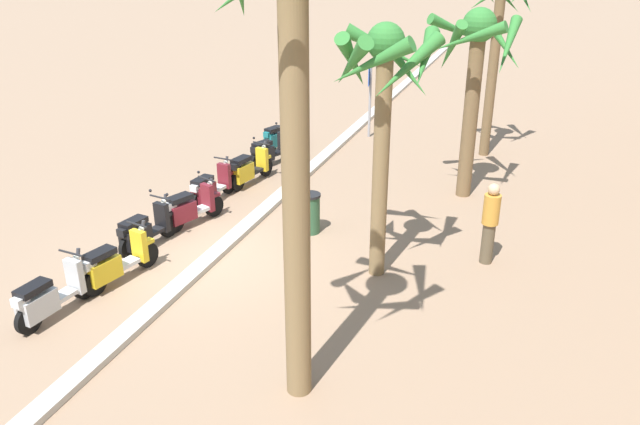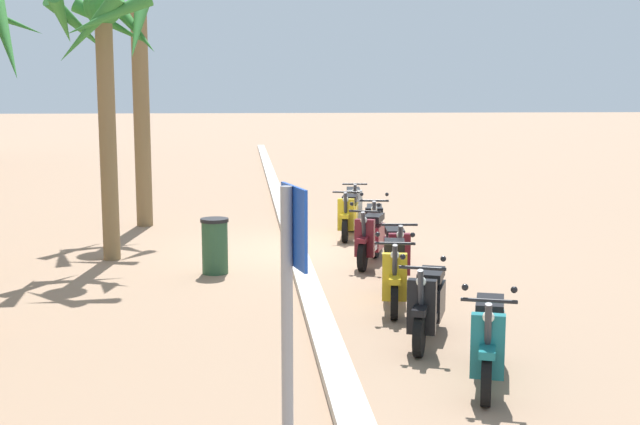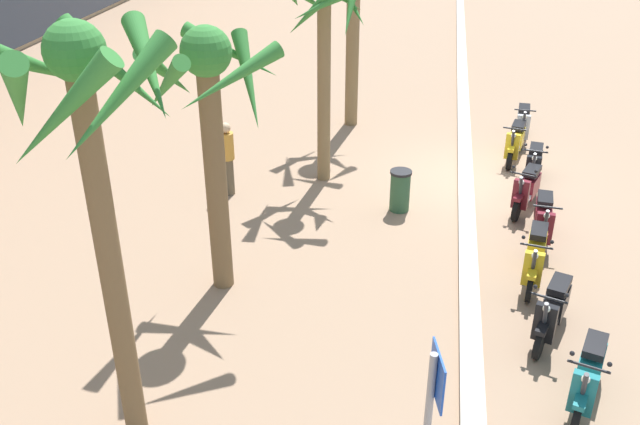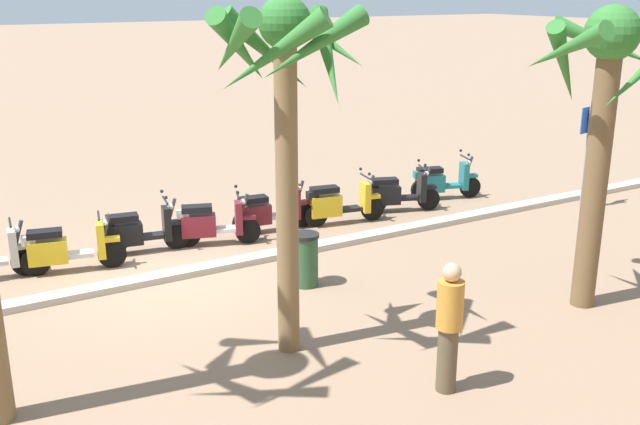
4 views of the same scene
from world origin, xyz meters
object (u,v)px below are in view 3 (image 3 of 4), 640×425
at_px(palm_tree_by_mall_entrance, 210,103).
at_px(pedestrian_strolling_near_curb, 227,157).
at_px(scooter_yellow_mid_centre, 535,255).
at_px(scooter_yellow_gap_after_mid, 515,141).
at_px(scooter_black_tail_end, 553,309).
at_px(palm_tree_near_sign, 324,22).
at_px(scooter_maroon_mid_rear, 527,189).
at_px(litter_bin, 400,190).
at_px(scooter_silver_far_back, 523,123).
at_px(scooter_teal_mid_front, 588,374).
at_px(crossing_sign, 430,417).
at_px(palm_tree_mid_walkway, 92,141).
at_px(scooter_black_second_in_line, 534,165).
at_px(scooter_maroon_last_in_row, 543,218).

height_order(palm_tree_by_mall_entrance, pedestrian_strolling_near_curb, palm_tree_by_mall_entrance).
bearing_deg(scooter_yellow_mid_centre, scooter_yellow_gap_after_mid, -0.71).
bearing_deg(scooter_black_tail_end, palm_tree_near_sign, 41.49).
distance_m(scooter_maroon_mid_rear, litter_bin, 2.85).
bearing_deg(scooter_silver_far_back, scooter_yellow_gap_after_mid, 168.03).
bearing_deg(scooter_maroon_mid_rear, scooter_black_tail_end, -179.85).
bearing_deg(scooter_teal_mid_front, crossing_sign, 136.14).
height_order(scooter_maroon_mid_rear, crossing_sign, crossing_sign).
bearing_deg(crossing_sign, litter_bin, 5.99).
bearing_deg(scooter_yellow_mid_centre, scooter_black_tail_end, -175.90).
xyz_separation_m(scooter_teal_mid_front, palm_tree_near_sign, (6.91, 5.05, 3.33)).
bearing_deg(scooter_teal_mid_front, scooter_yellow_mid_centre, 7.66).
bearing_deg(palm_tree_by_mall_entrance, scooter_teal_mid_front, -108.17).
relative_size(scooter_teal_mid_front, palm_tree_mid_walkway, 0.31).
bearing_deg(palm_tree_near_sign, palm_tree_by_mall_entrance, 167.84).
bearing_deg(litter_bin, palm_tree_near_sign, 54.71).
xyz_separation_m(palm_tree_near_sign, pedestrian_strolling_near_curb, (-1.23, 2.03, -2.84)).
bearing_deg(scooter_black_tail_end, scooter_black_second_in_line, -2.61).
bearing_deg(scooter_yellow_gap_after_mid, scooter_maroon_last_in_row, -176.68).
bearing_deg(scooter_maroon_last_in_row, scooter_yellow_gap_after_mid, 3.32).
height_order(scooter_silver_far_back, crossing_sign, crossing_sign).
xyz_separation_m(scooter_yellow_mid_centre, scooter_black_second_in_line, (4.33, -0.39, -0.02)).
xyz_separation_m(scooter_black_tail_end, litter_bin, (3.98, 2.79, 0.04)).
distance_m(crossing_sign, palm_tree_by_mall_entrance, 6.14).
distance_m(scooter_maroon_mid_rear, palm_tree_mid_walkway, 10.54).
relative_size(scooter_teal_mid_front, palm_tree_near_sign, 0.35).
distance_m(scooter_black_tail_end, scooter_yellow_mid_centre, 1.68).
xyz_separation_m(scooter_teal_mid_front, scooter_maroon_mid_rear, (6.15, 0.33, 0.01)).
relative_size(scooter_maroon_mid_rear, litter_bin, 1.74).
height_order(palm_tree_mid_walkway, palm_tree_by_mall_entrance, palm_tree_mid_walkway).
bearing_deg(crossing_sign, scooter_silver_far_back, -9.81).
xyz_separation_m(scooter_yellow_mid_centre, scooter_silver_far_back, (7.21, -0.37, -0.02)).
distance_m(scooter_black_second_in_line, pedestrian_strolling_near_curb, 7.30).
bearing_deg(scooter_black_second_in_line, palm_tree_by_mall_entrance, 132.53).
bearing_deg(scooter_yellow_gap_after_mid, palm_tree_by_mall_entrance, 140.71).
bearing_deg(palm_tree_near_sign, palm_tree_mid_walkway, 172.17).
xyz_separation_m(scooter_silver_far_back, palm_tree_by_mall_entrance, (-8.44, 6.04, 3.06)).
relative_size(scooter_maroon_mid_rear, scooter_black_second_in_line, 0.95).
xyz_separation_m(scooter_black_tail_end, scooter_silver_far_back, (8.89, -0.25, 0.00)).
bearing_deg(scooter_maroon_last_in_row, scooter_yellow_mid_centre, 168.52).
relative_size(scooter_black_second_in_line, palm_tree_near_sign, 0.35).
bearing_deg(scooter_black_second_in_line, scooter_black_tail_end, 177.39).
bearing_deg(scooter_black_second_in_line, litter_bin, 123.50).
height_order(scooter_yellow_gap_after_mid, litter_bin, scooter_yellow_gap_after_mid).
bearing_deg(scooter_maroon_last_in_row, scooter_teal_mid_front, -178.59).
relative_size(scooter_yellow_mid_centre, litter_bin, 1.95).
relative_size(scooter_black_second_in_line, scooter_yellow_gap_after_mid, 0.95).
distance_m(scooter_yellow_mid_centre, scooter_yellow_gap_after_mid, 5.79).
relative_size(scooter_black_tail_end, litter_bin, 1.81).
height_order(scooter_silver_far_back, pedestrian_strolling_near_curb, pedestrian_strolling_near_curb).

